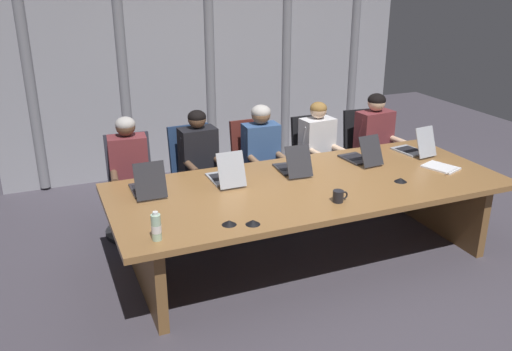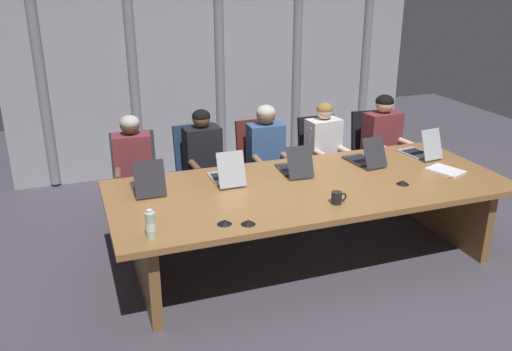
{
  "view_description": "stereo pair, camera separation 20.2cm",
  "coord_description": "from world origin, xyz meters",
  "views": [
    {
      "loc": [
        -2.09,
        -3.84,
        2.47
      ],
      "look_at": [
        -0.45,
        0.12,
        0.83
      ],
      "focal_mm": 38.06,
      "sensor_mm": 36.0,
      "label": 1
    },
    {
      "loc": [
        -1.9,
        -3.91,
        2.47
      ],
      "look_at": [
        -0.45,
        0.12,
        0.83
      ],
      "focal_mm": 38.06,
      "sensor_mm": 36.0,
      "label": 2
    }
  ],
  "objects": [
    {
      "name": "office_chair_center",
      "position": [
        -0.02,
        1.16,
        0.37
      ],
      "size": [
        0.6,
        0.6,
        0.97
      ],
      "rotation": [
        0.0,
        0.0,
        -1.55
      ],
      "color": "#511E19",
      "rests_on": "ground_plane"
    },
    {
      "name": "laptop_left_end",
      "position": [
        -1.34,
        0.32,
        0.79
      ],
      "size": [
        0.25,
        0.41,
        0.3
      ],
      "rotation": [
        0.0,
        0.0,
        1.57
      ],
      "color": "#2D2D33",
      "rests_on": "conference_table"
    },
    {
      "name": "office_chair_right_mid",
      "position": [
        0.7,
        1.16,
        0.36
      ],
      "size": [
        0.6,
        0.6,
        0.94
      ],
      "rotation": [
        0.0,
        0.0,
        -1.56
      ],
      "color": "black",
      "rests_on": "ground_plane"
    },
    {
      "name": "laptop_right_mid",
      "position": [
        0.72,
        0.32,
        0.79
      ],
      "size": [
        0.26,
        0.45,
        0.29
      ],
      "rotation": [
        0.0,
        0.0,
        1.66
      ],
      "color": "#2D2D33",
      "rests_on": "conference_table"
    },
    {
      "name": "person_right_mid",
      "position": [
        0.67,
        0.99,
        0.65
      ],
      "size": [
        0.4,
        0.57,
        1.15
      ],
      "rotation": [
        0.0,
        0.0,
        -1.48
      ],
      "color": "silver",
      "rests_on": "ground_plane"
    },
    {
      "name": "person_center",
      "position": [
        -0.0,
        1.0,
        0.68
      ],
      "size": [
        0.39,
        0.56,
        1.18
      ],
      "rotation": [
        0.0,
        0.0,
        -1.61
      ],
      "color": "#335184",
      "rests_on": "ground_plane"
    },
    {
      "name": "office_chair_right_end",
      "position": [
        1.36,
        1.16,
        0.36
      ],
      "size": [
        0.6,
        0.6,
        0.95
      ],
      "rotation": [
        0.0,
        0.0,
        -1.65
      ],
      "color": "black",
      "rests_on": "ground_plane"
    },
    {
      "name": "office_chair_left_end",
      "position": [
        -1.34,
        1.16,
        0.36
      ],
      "size": [
        0.6,
        0.6,
        0.96
      ],
      "rotation": [
        0.0,
        0.0,
        -1.63
      ],
      "color": "#2D2D38",
      "rests_on": "ground_plane"
    },
    {
      "name": "laptop_center",
      "position": [
        -0.01,
        0.32,
        0.78
      ],
      "size": [
        0.26,
        0.44,
        0.28
      ],
      "rotation": [
        0.0,
        0.0,
        1.51
      ],
      "color": "#2D2D33",
      "rests_on": "conference_table"
    },
    {
      "name": "water_bottle_primary",
      "position": [
        -1.45,
        -0.52,
        0.82
      ],
      "size": [
        0.07,
        0.07,
        0.21
      ],
      "color": "#ADD1B2",
      "rests_on": "conference_table"
    },
    {
      "name": "curtain_backdrop",
      "position": [
        -0.0,
        2.71,
        1.52
      ],
      "size": [
        5.19,
        0.17,
        3.05
      ],
      "color": "#9999A0",
      "rests_on": "ground_plane"
    },
    {
      "name": "person_left_mid",
      "position": [
        -0.67,
        1.0,
        0.67
      ],
      "size": [
        0.39,
        0.56,
        1.19
      ],
      "rotation": [
        0.0,
        0.0,
        -1.52
      ],
      "color": "black",
      "rests_on": "ground_plane"
    },
    {
      "name": "conference_mic_right_side",
      "position": [
        0.75,
        -0.26,
        0.75
      ],
      "size": [
        0.11,
        0.11,
        0.03
      ],
      "primitive_type": "cone",
      "color": "black",
      "rests_on": "conference_table"
    },
    {
      "name": "spiral_notepad",
      "position": [
        1.31,
        -0.12,
        0.74
      ],
      "size": [
        0.31,
        0.36,
        0.03
      ],
      "rotation": [
        0.0,
        0.0,
        0.37
      ],
      "color": "silver",
      "rests_on": "conference_table"
    },
    {
      "name": "ground_plane",
      "position": [
        0.0,
        0.0,
        0.0
      ],
      "size": [
        10.85,
        10.85,
        0.0
      ],
      "primitive_type": "plane",
      "color": "#47424C"
    },
    {
      "name": "laptop_right_end",
      "position": [
        1.35,
        0.32,
        0.79
      ],
      "size": [
        0.27,
        0.44,
        0.3
      ],
      "rotation": [
        0.0,
        0.0,
        1.7
      ],
      "color": "#A8ADB7",
      "rests_on": "conference_table"
    },
    {
      "name": "office_chair_left_mid",
      "position": [
        -0.69,
        1.16,
        0.37
      ],
      "size": [
        0.6,
        0.6,
        0.98
      ],
      "rotation": [
        0.0,
        0.0,
        -1.53
      ],
      "color": "navy",
      "rests_on": "ground_plane"
    },
    {
      "name": "conference_mic_middle",
      "position": [
        -0.75,
        -0.55,
        0.75
      ],
      "size": [
        0.11,
        0.11,
        0.03
      ],
      "primitive_type": "cone",
      "color": "black",
      "rests_on": "conference_table"
    },
    {
      "name": "conference_mic_left_side",
      "position": [
        -0.92,
        -0.49,
        0.75
      ],
      "size": [
        0.11,
        0.11,
        0.03
      ],
      "primitive_type": "cone",
      "color": "black",
      "rests_on": "conference_table"
    },
    {
      "name": "person_right_end",
      "position": [
        1.4,
        1.0,
        0.68
      ],
      "size": [
        0.45,
        0.57,
        1.18
      ],
      "rotation": [
        0.0,
        0.0,
        -1.47
      ],
      "color": "brown",
      "rests_on": "ground_plane"
    },
    {
      "name": "coffee_mug_near",
      "position": [
        0.03,
        -0.43,
        0.78
      ],
      "size": [
        0.13,
        0.09,
        0.1
      ],
      "color": "black",
      "rests_on": "conference_table"
    },
    {
      "name": "laptop_left_mid",
      "position": [
        -0.66,
        0.32,
        0.79
      ],
      "size": [
        0.24,
        0.43,
        0.31
      ],
      "rotation": [
        0.0,
        0.0,
        1.58
      ],
      "color": "#A8ADB7",
      "rests_on": "conference_table"
    },
    {
      "name": "conference_table",
      "position": [
        0.0,
        0.0,
        0.58
      ],
      "size": [
        3.42,
        1.41,
        0.73
      ],
      "color": "olive",
      "rests_on": "ground_plane"
    },
    {
      "name": "person_left_end",
      "position": [
        -1.37,
        1.0,
        0.67
      ],
      "size": [
        0.4,
        0.57,
        1.19
      ],
      "rotation": [
        0.0,
        0.0,
        -1.67
      ],
      "color": "brown",
      "rests_on": "ground_plane"
    }
  ]
}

